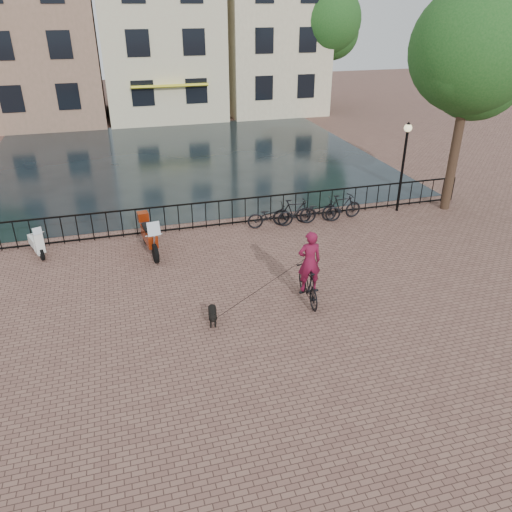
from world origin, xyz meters
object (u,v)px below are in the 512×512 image
object	(u,v)px
scooter	(35,238)
dog	(213,315)
cyclist	(309,271)
motorcycle	(149,232)
lamp_post	(405,152)

from	to	relation	value
scooter	dog	bearing A→B (deg)	-70.18
cyclist	motorcycle	size ratio (longest dim) A/B	1.17
lamp_post	motorcycle	distance (m)	10.07
cyclist	scooter	size ratio (longest dim) A/B	1.85
scooter	cyclist	bearing A→B (deg)	-55.20
lamp_post	scooter	xyz separation A→B (m)	(-13.49, -0.24, -1.78)
lamp_post	scooter	bearing A→B (deg)	-178.96
lamp_post	dog	size ratio (longest dim) A/B	4.33
dog	lamp_post	bearing A→B (deg)	42.44
cyclist	dog	size ratio (longest dim) A/B	3.09
cyclist	lamp_post	bearing A→B (deg)	-133.55
cyclist	scooter	bearing A→B (deg)	-29.78
cyclist	motorcycle	world-z (taller)	cyclist
lamp_post	cyclist	world-z (taller)	lamp_post
motorcycle	scooter	distance (m)	3.72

